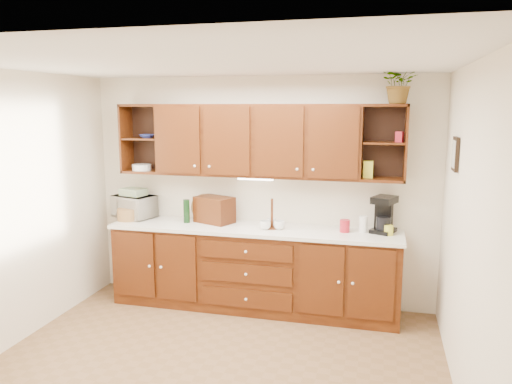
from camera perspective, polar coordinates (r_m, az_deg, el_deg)
The scene contains 26 objects.
floor at distance 4.60m, azimuth -5.10°, elevation -19.74°, with size 4.00×4.00×0.00m, color brown.
ceiling at distance 4.02m, azimuth -5.67°, elevation 14.51°, with size 4.00×4.00×0.00m, color white.
back_wall at distance 5.77m, azimuth 0.46°, elevation 0.14°, with size 4.00×4.00×0.00m, color #EDE2C7.
left_wall at distance 5.14m, azimuth -26.89°, elevation -2.12°, with size 3.50×3.50×0.00m, color #EDE2C7.
right_wall at distance 3.95m, azimuth 23.28°, elevation -5.19°, with size 3.50×3.50×0.00m, color #EDE2C7.
base_cabinets at distance 5.69m, azimuth -0.28°, elevation -8.82°, with size 3.20×0.60×0.90m, color #321205.
countertop at distance 5.55m, azimuth -0.31°, elevation -4.25°, with size 3.24×0.64×0.04m, color white.
upper_cabinets at distance 5.54m, azimuth 0.17°, elevation 5.92°, with size 3.20×0.33×0.80m.
undercabinet_light at distance 5.53m, azimuth -0.07°, elevation 1.52°, with size 0.40×0.05×0.03m, color white.
framed_picture at distance 4.73m, azimuth 21.84°, elevation 4.04°, with size 0.03×0.24×0.30m, color black.
wicker_basket at distance 6.06m, azimuth -14.44°, elevation -2.49°, with size 0.24×0.24×0.14m, color #97683F.
microwave at distance 6.18m, azimuth -13.77°, elevation -1.61°, with size 0.49×0.33×0.27m, color silver.
towel_stack at distance 6.15m, azimuth -13.84°, elevation 0.00°, with size 0.28×0.21×0.08m, color #D7DD68.
wine_bottle at distance 5.79m, azimuth -7.94°, elevation -2.17°, with size 0.07×0.07×0.27m, color black.
woven_tray at distance 5.94m, azimuth -5.92°, elevation -3.07°, with size 0.31×0.31×0.02m, color #97683F.
bread_box at distance 5.76m, azimuth -4.78°, elevation -2.03°, with size 0.43×0.27×0.30m, color #321205.
mug_tree at distance 5.48m, azimuth 1.83°, elevation -3.66°, with size 0.30×0.30×0.33m.
canister_red at distance 5.41m, azimuth 10.11°, elevation -3.84°, with size 0.11×0.11×0.13m, color #AF1928.
canister_white at distance 5.44m, azimuth 12.17°, elevation -3.62°, with size 0.09×0.09×0.17m, color white.
canister_yellow at distance 5.38m, azimuth 14.93°, elevation -4.25°, with size 0.09×0.09×0.10m, color gold.
coffee_maker at distance 5.47m, azimuth 14.40°, elevation -2.54°, with size 0.30×0.33×0.39m.
bowl_stack at distance 5.96m, azimuth -12.29°, elevation 6.25°, with size 0.18×0.18×0.04m, color navy.
plate_stack at distance 6.04m, azimuth -12.92°, elevation 2.77°, with size 0.22×0.22×0.07m, color white.
pantry_box_yellow at distance 5.38m, azimuth 12.69°, elevation 2.54°, with size 0.10×0.08×0.18m, color gold.
pantry_box_red at distance 5.36m, azimuth 16.08°, elevation 6.07°, with size 0.07×0.06×0.11m, color #AF1928.
potted_plant at distance 5.32m, azimuth 16.13°, elevation 11.87°, with size 0.37×0.32×0.41m, color #999999.
Camera 1 is at (1.36, -3.77, 2.26)m, focal length 35.00 mm.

